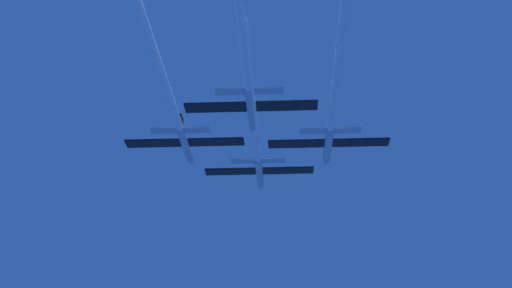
# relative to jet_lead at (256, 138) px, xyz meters

# --- Properties ---
(jet_lead) EXTENTS (20.35, 56.17, 3.37)m
(jet_lead) POSITION_rel_jet_lead_xyz_m (0.00, 0.00, 0.00)
(jet_lead) COLOR #B2BAC6
(jet_left_wing) EXTENTS (20.35, 60.05, 3.37)m
(jet_left_wing) POSITION_rel_jet_lead_xyz_m (-12.20, -14.37, 0.08)
(jet_left_wing) COLOR #B2BAC6
(jet_right_wing) EXTENTS (20.35, 60.30, 3.37)m
(jet_right_wing) POSITION_rel_jet_lead_xyz_m (12.23, -14.56, -0.63)
(jet_right_wing) COLOR #B2BAC6
(jet_slot) EXTENTS (20.35, 64.81, 3.37)m
(jet_slot) POSITION_rel_jet_lead_xyz_m (-0.18, -28.77, -0.03)
(jet_slot) COLOR #B2BAC6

